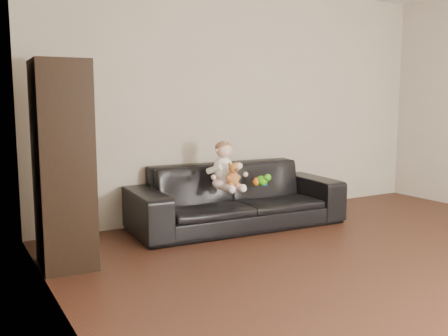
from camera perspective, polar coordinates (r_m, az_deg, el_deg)
wall_back at (r=5.79m, az=2.72°, el=7.59°), size 5.00×0.00×5.00m
wall_left at (r=2.23m, az=-14.19°, el=6.75°), size 0.00×5.50×5.50m
sofa at (r=5.23m, az=1.47°, el=-3.20°), size 2.26×0.98×0.65m
cabinet at (r=4.13m, az=-17.93°, el=0.33°), size 0.43×0.58×1.63m
shelf_item at (r=4.11m, az=-17.88°, el=5.43°), size 0.19×0.26×0.28m
baby at (r=4.97m, az=0.08°, el=-0.07°), size 0.34×0.42×0.49m
teddy_bear at (r=4.85m, az=1.05°, el=-0.79°), size 0.14×0.14×0.23m
toy_green at (r=5.26m, az=4.35°, el=-1.44°), size 0.17×0.18×0.11m
toy_rattle at (r=5.23m, az=3.67°, el=-1.65°), size 0.10×0.10×0.08m
toy_blue_disc at (r=5.29m, az=4.56°, el=-1.91°), size 0.09×0.09×0.01m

